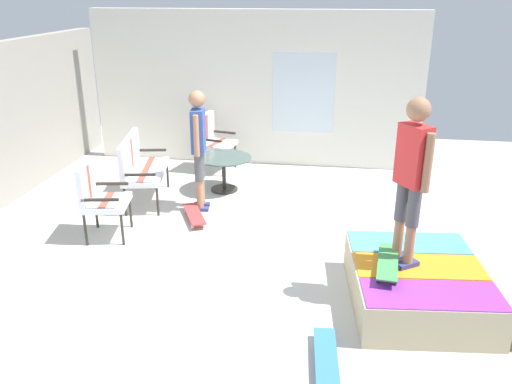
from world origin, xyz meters
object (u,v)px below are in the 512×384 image
at_px(skate_ramp, 420,284).
at_px(skateboard_spare, 326,357).
at_px(patio_table, 224,167).
at_px(person_watching, 199,141).
at_px(patio_chair_by_wall, 97,193).
at_px(patio_chair_near_house, 211,137).
at_px(person_skater, 412,171).
at_px(skateboard_on_ramp, 388,262).
at_px(skateboard_by_bench, 194,214).
at_px(patio_bench, 138,163).

distance_m(skate_ramp, skateboard_spare, 1.48).
relative_size(patio_table, person_watching, 0.51).
bearing_deg(patio_chair_by_wall, patio_chair_near_house, -15.59).
xyz_separation_m(patio_table, skateboard_spare, (-4.07, -1.79, -0.32)).
distance_m(patio_chair_by_wall, person_skater, 3.99).
bearing_deg(person_skater, skateboard_on_ramp, 136.52).
bearing_deg(skate_ramp, skateboard_by_bench, 59.51).
bearing_deg(skate_ramp, patio_bench, 59.68).
height_order(patio_chair_by_wall, person_skater, person_skater).
height_order(patio_table, person_skater, person_skater).
bearing_deg(patio_table, patio_chair_by_wall, 146.74).
xyz_separation_m(skate_ramp, patio_chair_near_house, (3.94, 3.16, 0.39)).
height_order(person_watching, skateboard_by_bench, person_watching).
distance_m(skate_ramp, skateboard_by_bench, 3.36).
xyz_separation_m(skate_ramp, skateboard_by_bench, (1.70, 2.89, -0.14)).
height_order(patio_chair_near_house, patio_chair_by_wall, same).
relative_size(patio_bench, skateboard_on_ramp, 1.63).
bearing_deg(person_watching, person_skater, -127.89).
relative_size(patio_chair_near_house, patio_chair_by_wall, 1.00).
bearing_deg(patio_table, patio_bench, 118.70).
distance_m(patio_table, person_watching, 1.05).
xyz_separation_m(patio_chair_near_house, person_skater, (-3.91, -2.96, 0.85)).
bearing_deg(patio_bench, skateboard_spare, -138.98).
distance_m(person_skater, skateboard_on_ramp, 0.96).
xyz_separation_m(patio_table, skateboard_on_ramp, (-3.07, -2.36, 0.12)).
bearing_deg(patio_chair_near_house, skateboard_by_bench, -173.11).
height_order(patio_bench, skateboard_on_ramp, patio_bench).
height_order(patio_bench, patio_chair_by_wall, same).
bearing_deg(skateboard_on_ramp, skateboard_spare, 150.59).
relative_size(skate_ramp, person_skater, 1.20).
height_order(patio_chair_near_house, patio_table, patio_chair_near_house).
bearing_deg(patio_chair_near_house, patio_bench, 155.91).
bearing_deg(person_watching, patio_chair_near_house, 8.26).
xyz_separation_m(person_watching, skateboard_on_ramp, (-2.26, -2.54, -0.52)).
xyz_separation_m(patio_chair_by_wall, skateboard_by_bench, (0.70, -1.09, -0.53)).
height_order(patio_chair_by_wall, person_watching, person_watching).
height_order(skateboard_spare, skateboard_on_ramp, skateboard_on_ramp).
xyz_separation_m(patio_chair_near_house, skateboard_spare, (-5.08, -2.24, -0.53)).
relative_size(patio_bench, person_watching, 0.75).
bearing_deg(patio_chair_by_wall, person_skater, -104.40).
distance_m(skate_ramp, person_watching, 3.69).
bearing_deg(person_skater, skateboard_spare, 148.29).
height_order(skateboard_by_bench, skateboard_on_ramp, skateboard_on_ramp).
relative_size(patio_chair_by_wall, person_watching, 0.57).
bearing_deg(patio_bench, skate_ramp, -120.32).
bearing_deg(skateboard_on_ramp, patio_bench, 55.70).
bearing_deg(person_watching, patio_table, -12.93).
height_order(skate_ramp, skateboard_on_ramp, skateboard_on_ramp).
relative_size(skate_ramp, patio_table, 2.30).
bearing_deg(person_skater, patio_bench, 58.66).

